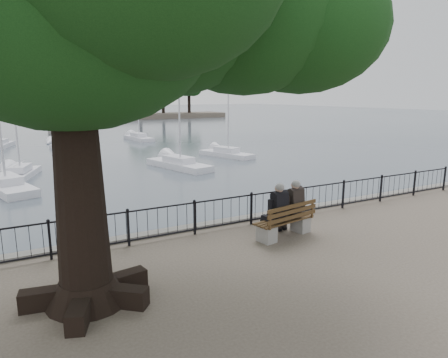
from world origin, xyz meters
TOP-DOWN VIEW (x-y plane):
  - harbor at (0.00, 3.00)m, footprint 260.00×260.00m
  - railing at (0.00, 2.50)m, footprint 22.06×0.06m
  - bench at (1.27, 1.03)m, footprint 2.08×0.94m
  - person_left at (0.91, 1.09)m, footprint 0.56×0.88m
  - person_right at (1.58, 1.20)m, footprint 0.56×0.88m
  - lion_monument at (2.00, 49.94)m, footprint 5.68×5.68m
  - sailboat_a at (-6.05, 16.43)m, footprint 3.12×5.98m
  - sailboat_b at (-5.24, 19.83)m, footprint 2.70×4.89m
  - sailboat_c at (4.85, 18.32)m, footprint 3.07×6.13m
  - sailboat_d at (10.45, 21.42)m, footprint 3.04×5.40m
  - sailboat_f at (-0.74, 36.03)m, footprint 3.17×4.89m
  - sailboat_g at (7.58, 37.52)m, footprint 2.17×5.72m
  - sailboat_h at (-6.52, 37.33)m, footprint 2.79×5.39m
  - far_shore at (25.54, 79.46)m, footprint 30.00×8.60m

SIDE VIEW (x-z plane):
  - sailboat_d at x=10.45m, z-range -5.32..3.89m
  - sailboat_g at x=7.58m, z-range -5.75..4.35m
  - sailboat_f at x=-0.74m, z-range -5.65..4.28m
  - sailboat_b at x=-5.24m, z-range -5.81..4.46m
  - sailboat_a at x=-6.05m, z-range -6.53..5.19m
  - sailboat_c at x=4.85m, z-range -6.75..5.43m
  - sailboat_h at x=-6.52m, z-range -6.92..5.66m
  - harbor at x=0.00m, z-range -1.10..0.10m
  - bench at x=1.27m, z-range -0.16..0.90m
  - railing at x=0.00m, z-range 0.06..1.06m
  - person_left at x=0.91m, z-range -0.07..1.61m
  - person_right at x=1.58m, z-range -0.07..1.61m
  - lion_monument at x=2.00m, z-range -3.13..5.33m
  - far_shore at x=25.54m, z-range -1.59..7.59m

